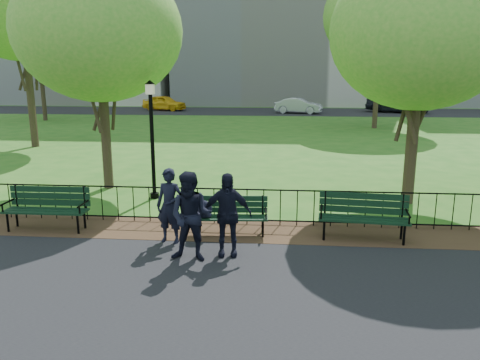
# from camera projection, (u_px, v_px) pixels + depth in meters

# --- Properties ---
(ground) EXTENTS (120.00, 120.00, 0.00)m
(ground) POSITION_uv_depth(u_px,v_px,m) (191.00, 254.00, 9.50)
(ground) COLOR #276119
(asphalt_path) EXTENTS (60.00, 9.20, 0.01)m
(asphalt_path) POSITION_uv_depth(u_px,v_px,m) (142.00, 351.00, 6.20)
(asphalt_path) COLOR black
(asphalt_path) RESTS_ON ground
(dirt_strip) EXTENTS (60.00, 1.60, 0.01)m
(dirt_strip) POSITION_uv_depth(u_px,v_px,m) (203.00, 230.00, 10.95)
(dirt_strip) COLOR #3D2B19
(dirt_strip) RESTS_ON ground
(far_street) EXTENTS (70.00, 9.00, 0.01)m
(far_street) POSITION_uv_depth(u_px,v_px,m) (262.00, 111.00, 43.45)
(far_street) COLOR black
(far_street) RESTS_ON ground
(iron_fence) EXTENTS (24.06, 0.06, 1.00)m
(iron_fence) POSITION_uv_depth(u_px,v_px,m) (206.00, 204.00, 11.32)
(iron_fence) COLOR black
(iron_fence) RESTS_ON ground
(park_bench_main) EXTENTS (1.69, 0.62, 0.94)m
(park_bench_main) POSITION_uv_depth(u_px,v_px,m) (220.00, 210.00, 10.51)
(park_bench_main) COLOR black
(park_bench_main) RESTS_ON ground
(park_bench_left_a) EXTENTS (1.92, 0.61, 1.09)m
(park_bench_left_a) POSITION_uv_depth(u_px,v_px,m) (47.00, 204.00, 10.88)
(park_bench_left_a) COLOR black
(park_bench_left_a) RESTS_ON ground
(park_bench_right_a) EXTENTS (1.98, 0.79, 1.09)m
(park_bench_right_a) POSITION_uv_depth(u_px,v_px,m) (364.00, 212.00, 10.26)
(park_bench_right_a) COLOR black
(park_bench_right_a) RESTS_ON ground
(lamppost) EXTENTS (0.31, 0.31, 3.40)m
(lamppost) POSITION_uv_depth(u_px,v_px,m) (152.00, 135.00, 13.32)
(lamppost) COLOR black
(lamppost) RESTS_ON ground
(tree_near_w) EXTENTS (4.97, 4.97, 6.93)m
(tree_near_w) POSITION_uv_depth(u_px,v_px,m) (99.00, 31.00, 13.89)
(tree_near_w) COLOR #2D2116
(tree_near_w) RESTS_ON ground
(tree_near_e) EXTENTS (4.77, 4.77, 6.65)m
(tree_near_e) POSITION_uv_depth(u_px,v_px,m) (421.00, 33.00, 12.20)
(tree_near_e) COLOR #2D2116
(tree_near_e) RESTS_ON ground
(tree_far_e) EXTENTS (7.22, 7.22, 10.07)m
(tree_far_e) POSITION_uv_depth(u_px,v_px,m) (381.00, 16.00, 29.11)
(tree_far_e) COLOR #2D2116
(tree_far_e) RESTS_ON ground
(tree_far_w) EXTENTS (7.50, 7.50, 10.45)m
(tree_far_w) POSITION_uv_depth(u_px,v_px,m) (36.00, 20.00, 33.92)
(tree_far_w) COLOR #2D2116
(tree_far_w) RESTS_ON ground
(person_left) EXTENTS (0.65, 0.49, 1.62)m
(person_left) POSITION_uv_depth(u_px,v_px,m) (170.00, 206.00, 9.99)
(person_left) COLOR black
(person_left) RESTS_ON asphalt_path
(person_mid) EXTENTS (0.89, 0.52, 1.77)m
(person_mid) POSITION_uv_depth(u_px,v_px,m) (191.00, 217.00, 9.00)
(person_mid) COLOR black
(person_mid) RESTS_ON asphalt_path
(person_right) EXTENTS (1.02, 0.49, 1.69)m
(person_right) POSITION_uv_depth(u_px,v_px,m) (227.00, 214.00, 9.27)
(person_right) COLOR black
(person_right) RESTS_ON asphalt_path
(taxi) EXTENTS (4.52, 2.91, 1.43)m
(taxi) POSITION_uv_depth(u_px,v_px,m) (164.00, 103.00, 44.39)
(taxi) COLOR #E9B113
(taxi) RESTS_ON far_street
(sedan_silver) EXTENTS (4.35, 2.43, 1.36)m
(sedan_silver) POSITION_uv_depth(u_px,v_px,m) (299.00, 106.00, 41.20)
(sedan_silver) COLOR #AEB0B6
(sedan_silver) RESTS_ON far_street
(sedan_dark) EXTENTS (5.89, 4.20, 1.58)m
(sedan_dark) POSITION_uv_depth(u_px,v_px,m) (397.00, 104.00, 42.09)
(sedan_dark) COLOR black
(sedan_dark) RESTS_ON far_street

